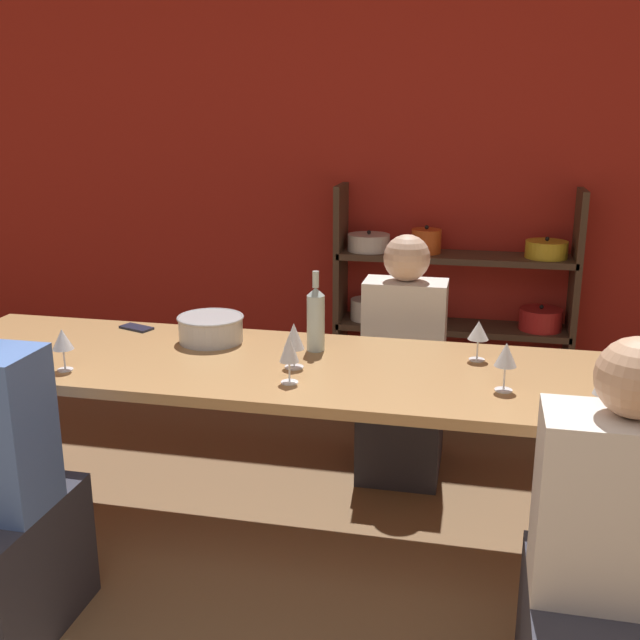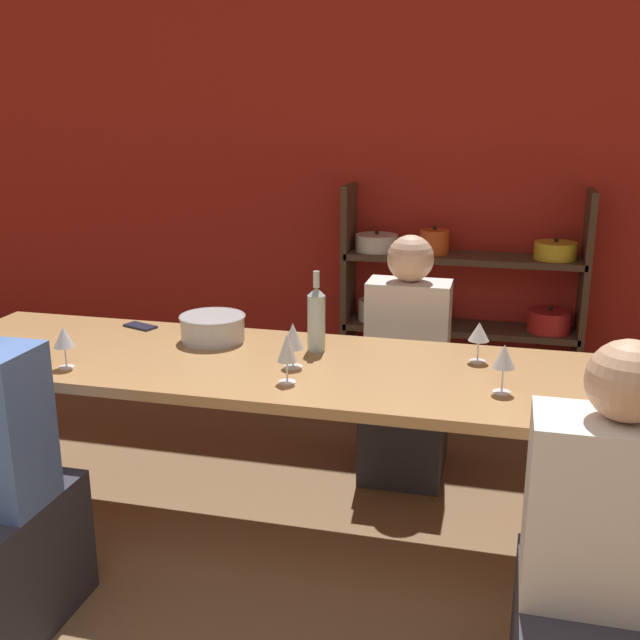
% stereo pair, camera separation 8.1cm
% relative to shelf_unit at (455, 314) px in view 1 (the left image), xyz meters
% --- Properties ---
extents(wall_back_red, '(8.80, 0.06, 2.70)m').
position_rel_shelf_unit_xyz_m(wall_back_red, '(-0.45, 0.20, 0.83)').
color(wall_back_red, red).
rests_on(wall_back_red, ground_plane).
extents(shelf_unit, '(1.38, 0.30, 1.26)m').
position_rel_shelf_unit_xyz_m(shelf_unit, '(0.00, 0.00, 0.00)').
color(shelf_unit, '#4C3828').
rests_on(shelf_unit, ground_plane).
extents(dining_table, '(3.16, 0.82, 0.75)m').
position_rel_shelf_unit_xyz_m(dining_table, '(-0.47, -1.70, 0.15)').
color(dining_table, '#AD7F4C').
rests_on(dining_table, ground_plane).
extents(mixing_bowl, '(0.28, 0.28, 0.11)m').
position_rel_shelf_unit_xyz_m(mixing_bowl, '(-0.95, -1.50, 0.29)').
color(mixing_bowl, '#B7BABC').
rests_on(mixing_bowl, dining_table).
extents(wine_bottle_green, '(0.07, 0.07, 0.33)m').
position_rel_shelf_unit_xyz_m(wine_bottle_green, '(-0.50, -1.53, 0.37)').
color(wine_bottle_green, '#B2C6C1').
rests_on(wine_bottle_green, dining_table).
extents(wine_glass_red_a, '(0.08, 0.08, 0.17)m').
position_rel_shelf_unit_xyz_m(wine_glass_red_a, '(-0.53, -1.75, 0.35)').
color(wine_glass_red_a, white).
rests_on(wine_glass_red_a, dining_table).
extents(wine_glass_white_a, '(0.08, 0.08, 0.16)m').
position_rel_shelf_unit_xyz_m(wine_glass_white_a, '(-1.36, -1.96, 0.35)').
color(wine_glass_white_a, white).
rests_on(wine_glass_white_a, dining_table).
extents(wine_glass_white_b, '(0.08, 0.08, 0.17)m').
position_rel_shelf_unit_xyz_m(wine_glass_white_b, '(0.23, -1.82, 0.36)').
color(wine_glass_white_b, white).
rests_on(wine_glass_white_b, dining_table).
extents(wine_glass_red_b, '(0.08, 0.08, 0.18)m').
position_rel_shelf_unit_xyz_m(wine_glass_red_b, '(0.53, -2.02, 0.36)').
color(wine_glass_red_b, white).
rests_on(wine_glass_red_b, dining_table).
extents(wine_glass_empty_b, '(0.08, 0.08, 0.16)m').
position_rel_shelf_unit_xyz_m(wine_glass_empty_b, '(0.14, -1.51, 0.35)').
color(wine_glass_empty_b, white).
rests_on(wine_glass_empty_b, dining_table).
extents(wine_glass_red_c, '(0.07, 0.07, 0.18)m').
position_rel_shelf_unit_xyz_m(wine_glass_red_c, '(-0.51, -1.91, 0.35)').
color(wine_glass_red_c, white).
rests_on(wine_glass_red_c, dining_table).
extents(cell_phone, '(0.16, 0.12, 0.01)m').
position_rel_shelf_unit_xyz_m(cell_phone, '(-1.34, -1.40, 0.24)').
color(cell_phone, '#1E2338').
rests_on(cell_phone, dining_table).
extents(person_near_a, '(0.43, 0.54, 1.15)m').
position_rel_shelf_unit_xyz_m(person_near_a, '(0.52, -2.47, -0.10)').
color(person_near_a, '#2D2D38').
rests_on(person_near_a, ground_plane).
extents(person_far_a, '(0.38, 0.47, 1.15)m').
position_rel_shelf_unit_xyz_m(person_far_a, '(-0.20, -1.01, -0.09)').
color(person_far_a, '#2D2D38').
rests_on(person_far_a, ground_plane).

